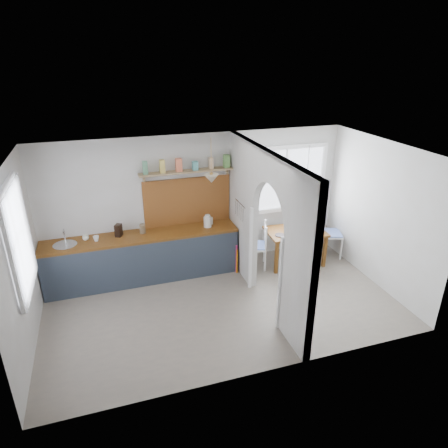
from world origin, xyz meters
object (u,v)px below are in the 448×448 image
object	(u,v)px
dining_table	(294,247)
chair_left	(255,245)
kettle	(208,221)
vase	(292,222)
chair_right	(330,233)

from	to	relation	value
dining_table	chair_left	size ratio (longest dim) A/B	1.22
chair_left	kettle	distance (m)	1.08
vase	chair_left	bearing A→B (deg)	-170.59
chair_left	chair_right	bearing A→B (deg)	109.91
chair_left	chair_right	world-z (taller)	chair_right
chair_left	kettle	size ratio (longest dim) A/B	3.91
chair_right	kettle	xyz separation A→B (m)	(-2.55, 0.21, 0.52)
dining_table	chair_right	bearing A→B (deg)	8.92
chair_left	chair_right	distance (m)	1.65
kettle	vase	world-z (taller)	kettle
dining_table	vase	bearing A→B (deg)	87.63
dining_table	kettle	distance (m)	1.86
chair_right	vase	distance (m)	0.88
chair_right	kettle	world-z (taller)	kettle
dining_table	chair_right	distance (m)	0.86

